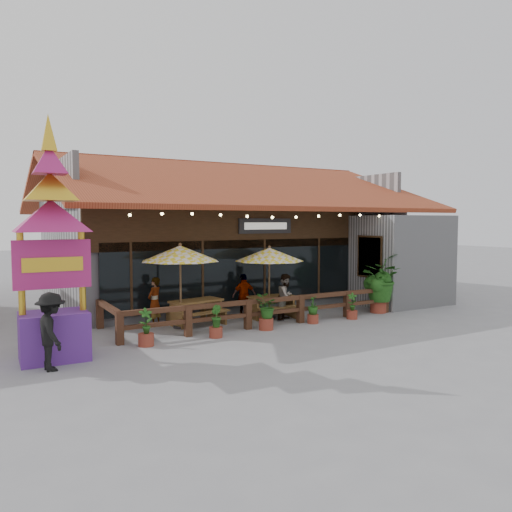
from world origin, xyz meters
TOP-DOWN VIEW (x-y plane):
  - ground at (0.00, 0.00)m, footprint 100.00×100.00m
  - restaurant_building at (0.26, 6.61)m, footprint 15.50×14.73m
  - patio_railing at (-2.25, -0.27)m, footprint 10.00×2.60m
  - umbrella_left at (-4.24, 0.74)m, footprint 2.66×2.66m
  - umbrella_right at (-1.02, 0.65)m, footprint 2.90×2.90m
  - picnic_table_left at (-3.62, 0.96)m, footprint 1.94×1.76m
  - picnic_table_right at (-0.89, 0.71)m, footprint 1.68×1.48m
  - thai_sign_tower at (-8.26, -1.20)m, footprint 2.41×2.41m
  - tropical_plant at (3.06, -0.41)m, footprint 1.91×2.01m
  - diner_a at (-4.90, 1.33)m, footprint 0.69×0.66m
  - diner_b at (-0.64, 0.18)m, footprint 0.97×0.93m
  - diner_c at (-1.64, 1.33)m, footprint 0.91×0.41m
  - pedestrian at (-8.44, -2.08)m, footprint 0.77×1.21m
  - planter_a at (-5.91, -0.98)m, footprint 0.42×0.42m
  - planter_b at (-3.85, -1.02)m, footprint 0.39×0.39m
  - planter_c at (-2.05, -0.87)m, footprint 0.86×0.82m
  - planter_d at (-0.20, -0.79)m, footprint 0.48×0.48m
  - planter_e at (1.41, -0.87)m, footprint 0.39×0.37m

SIDE VIEW (x-z plane):
  - ground at x=0.00m, z-range 0.00..0.00m
  - planter_e at x=1.41m, z-range -0.07..0.84m
  - planter_b at x=-3.85m, z-range -0.05..0.90m
  - planter_a at x=-5.91m, z-range -0.08..0.95m
  - planter_d at x=-0.20m, z-range -0.02..0.90m
  - picnic_table_right at x=-0.89m, z-range 0.13..0.91m
  - picnic_table_left at x=-3.62m, z-range 0.14..0.95m
  - patio_railing at x=-2.25m, z-range 0.15..1.07m
  - planter_c at x=-2.05m, z-range 0.07..1.17m
  - diner_c at x=-1.64m, z-range 0.00..1.53m
  - diner_b at x=-0.64m, z-range 0.00..1.58m
  - diner_a at x=-4.90m, z-range 0.00..1.59m
  - pedestrian at x=-8.44m, z-range 0.00..1.78m
  - tropical_plant at x=3.06m, z-range 0.16..2.32m
  - restaurant_building at x=0.26m, z-range -0.84..5.25m
  - umbrella_right at x=-1.02m, z-range 0.95..3.49m
  - umbrella_left at x=-4.24m, z-range 1.00..3.70m
  - thai_sign_tower at x=-8.26m, z-range 0.18..6.53m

